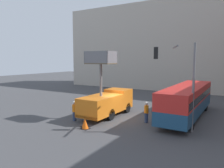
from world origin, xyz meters
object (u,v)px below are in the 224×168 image
at_px(road_worker_directing, 146,112).
at_px(traffic_cone_near_truck, 85,123).
at_px(traffic_light_pole, 181,73).
at_px(road_worker_near_truck, 74,111).
at_px(utility_truck, 107,101).
at_px(city_bus, 187,99).
at_px(traffic_cone_mid_road, 85,124).

height_order(road_worker_directing, traffic_cone_near_truck, road_worker_directing).
bearing_deg(road_worker_directing, traffic_light_pole, -170.73).
bearing_deg(road_worker_near_truck, traffic_cone_near_truck, -5.79).
xyz_separation_m(utility_truck, road_worker_near_truck, (-1.66, -2.91, -0.58)).
xyz_separation_m(city_bus, traffic_light_pole, (0.38, -4.56, 2.67)).
xyz_separation_m(traffic_light_pole, road_worker_directing, (-3.05, 0.90, -3.55)).
height_order(city_bus, traffic_light_pole, traffic_light_pole).
xyz_separation_m(road_worker_near_truck, traffic_cone_mid_road, (2.28, -1.36, -0.53)).
relative_size(traffic_light_pole, road_worker_directing, 3.65).
xyz_separation_m(traffic_cone_near_truck, traffic_cone_mid_road, (0.32, -0.35, 0.04)).
distance_m(city_bus, road_worker_near_truck, 10.68).
distance_m(city_bus, traffic_cone_near_truck, 10.00).
bearing_deg(city_bus, traffic_cone_mid_road, 137.37).
bearing_deg(traffic_cone_near_truck, road_worker_near_truck, 152.76).
distance_m(road_worker_near_truck, traffic_cone_mid_road, 2.71).
xyz_separation_m(road_worker_directing, traffic_cone_mid_road, (-3.50, -4.16, -0.56)).
distance_m(utility_truck, traffic_cone_near_truck, 4.10).
xyz_separation_m(utility_truck, traffic_cone_mid_road, (0.62, -4.27, -1.11)).
xyz_separation_m(traffic_light_pole, traffic_cone_near_truck, (-6.87, -2.91, -4.15)).
relative_size(utility_truck, road_worker_directing, 3.58).
bearing_deg(city_bus, traffic_cone_near_truck, 134.65).
bearing_deg(road_worker_near_truck, utility_truck, 81.69).
bearing_deg(road_worker_near_truck, traffic_cone_mid_road, -9.33).
bearing_deg(traffic_light_pole, road_worker_directing, 163.53).
bearing_deg(road_worker_near_truck, city_bus, 58.79).
relative_size(traffic_light_pole, road_worker_near_truck, 3.75).
distance_m(road_worker_directing, traffic_cone_near_truck, 5.43).
relative_size(utility_truck, traffic_light_pole, 0.98).
bearing_deg(traffic_cone_mid_road, city_bus, 51.68).
bearing_deg(road_worker_near_truck, traffic_light_pole, 33.56).
relative_size(utility_truck, road_worker_near_truck, 3.68).
bearing_deg(traffic_cone_near_truck, city_bus, 48.96).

